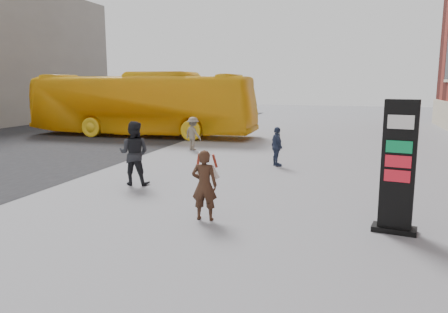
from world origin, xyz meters
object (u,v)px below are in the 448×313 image
(pedestrian_a, at_px, (134,153))
(woman, at_px, (204,184))
(pedestrian_c, at_px, (277,147))
(bus, at_px, (142,104))
(info_pylon, at_px, (398,167))
(pedestrian_b, at_px, (193,134))

(pedestrian_a, bearing_deg, woman, 132.45)
(woman, distance_m, pedestrian_c, 6.82)
(bus, bearing_deg, pedestrian_c, -128.71)
(info_pylon, relative_size, pedestrian_a, 1.43)
(pedestrian_a, distance_m, pedestrian_c, 5.53)
(pedestrian_b, bearing_deg, pedestrian_c, 177.58)
(pedestrian_c, bearing_deg, info_pylon, 177.01)
(bus, xyz_separation_m, pedestrian_c, (8.96, -6.97, -1.09))
(info_pylon, xyz_separation_m, pedestrian_b, (-7.89, 9.25, -0.62))
(woman, bearing_deg, bus, -63.84)
(info_pylon, relative_size, pedestrian_c, 1.89)
(woman, height_order, pedestrian_c, woman)
(woman, distance_m, pedestrian_a, 4.12)
(bus, relative_size, pedestrian_c, 8.95)
(bus, relative_size, pedestrian_a, 6.75)
(woman, xyz_separation_m, bus, (-8.46, 13.76, 0.99))
(info_pylon, bearing_deg, pedestrian_b, 140.33)
(woman, distance_m, pedestrian_b, 10.31)
(pedestrian_a, height_order, pedestrian_c, pedestrian_a)
(pedestrian_c, bearing_deg, bus, 20.31)
(info_pylon, height_order, pedestrian_a, info_pylon)
(pedestrian_b, bearing_deg, info_pylon, 160.77)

